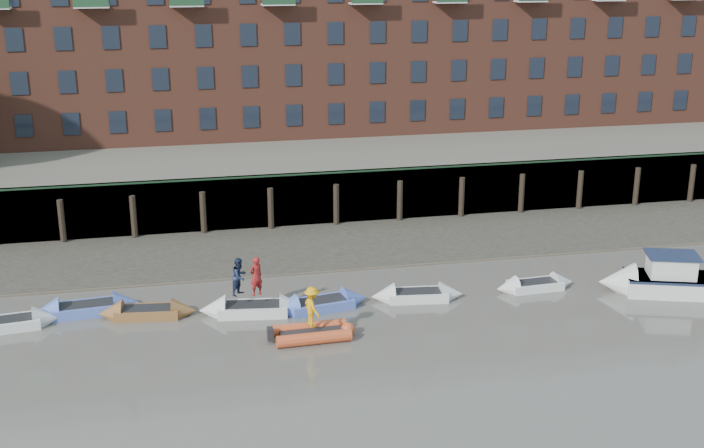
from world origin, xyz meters
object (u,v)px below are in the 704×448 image
object	(u,v)px
rowboat_5	(417,295)
rowboat_6	(535,285)
person_rib_crew	(312,307)
rib_tender	(315,333)
rowboat_1	(87,309)
rowboat_2	(148,312)
motor_launch	(656,280)
rowboat_4	(320,304)
rowboat_0	(6,324)
person_rower_a	(256,276)
rowboat_3	(253,309)
person_rower_b	(240,277)

from	to	relation	value
rowboat_5	rowboat_6	world-z (taller)	rowboat_5
person_rib_crew	rib_tender	bearing A→B (deg)	-120.87
rowboat_1	rowboat_2	xyz separation A→B (m)	(2.77, -0.99, -0.02)
rib_tender	motor_launch	size ratio (longest dim) A/B	0.54
rowboat_4	motor_launch	world-z (taller)	motor_launch
rowboat_0	rowboat_5	xyz separation A→B (m)	(18.96, -0.58, -0.01)
rowboat_0	rowboat_6	bearing A→B (deg)	-8.44
rowboat_2	person_rib_crew	distance (m)	8.16
rowboat_5	person_rower_a	distance (m)	7.96
rowboat_6	rowboat_4	bearing A→B (deg)	178.37
rowboat_4	rowboat_6	size ratio (longest dim) A/B	1.17
motor_launch	rowboat_2	bearing A→B (deg)	13.46
rowboat_1	person_rib_crew	bearing A→B (deg)	-31.78
rowboat_3	rib_tender	distance (m)	3.99
rowboat_3	person_rower_b	size ratio (longest dim) A/B	2.87
person_rower_a	person_rib_crew	xyz separation A→B (m)	(2.08, -3.11, -0.42)
rowboat_2	person_rower_b	bearing A→B (deg)	-1.04
rowboat_1	rowboat_5	bearing A→B (deg)	-11.28
rowboat_3	rib_tender	size ratio (longest dim) A/B	1.43
rowboat_5	person_rower_a	bearing A→B (deg)	-171.88
rowboat_2	person_rower_a	xyz separation A→B (m)	(4.98, -0.78, 1.67)
rowboat_0	person_rower_a	world-z (taller)	person_rower_a
rowboat_2	person_rower_a	bearing A→B (deg)	-2.29
rowboat_0	rowboat_6	size ratio (longest dim) A/B	1.13
rowboat_5	person_rower_a	size ratio (longest dim) A/B	2.48
rowboat_1	person_rower_a	size ratio (longest dim) A/B	2.67
rowboat_5	rib_tender	xyz separation A→B (m)	(-5.60, -3.30, 0.04)
person_rower_a	rowboat_1	bearing A→B (deg)	-40.62
rowboat_0	rowboat_3	xyz separation A→B (m)	(10.99, -0.66, 0.02)
rib_tender	rowboat_5	bearing A→B (deg)	28.61
person_rower_b	rowboat_1	bearing A→B (deg)	118.07
person_rib_crew	rowboat_4	bearing A→B (deg)	-33.22
person_rib_crew	rowboat_1	bearing A→B (deg)	46.62
rib_tender	person_rib_crew	bearing A→B (deg)	164.20
person_rower_b	rowboat_2	bearing A→B (deg)	122.98
rowboat_4	motor_launch	bearing A→B (deg)	-15.15
rowboat_2	rowboat_4	distance (m)	8.01
rowboat_4	rib_tender	world-z (taller)	rowboat_4
rowboat_1	person_rower_a	bearing A→B (deg)	-18.22
rib_tender	person_rib_crew	size ratio (longest dim) A/B	1.98
rowboat_3	person_rower_a	distance (m)	1.66
rowboat_4	motor_launch	size ratio (longest dim) A/B	0.73
rowboat_5	rowboat_6	xyz separation A→B (m)	(6.13, 0.07, -0.02)
person_rower_a	person_rower_b	world-z (taller)	person_rower_a
rowboat_5	person_rib_crew	xyz separation A→B (m)	(-5.70, -3.27, 1.25)
rib_tender	person_rib_crew	xyz separation A→B (m)	(-0.10, 0.02, 1.22)
person_rower_b	rowboat_4	bearing A→B (deg)	-52.75
rowboat_3	person_rower_a	world-z (taller)	person_rower_a
rowboat_6	rib_tender	distance (m)	12.20
rowboat_5	person_rib_crew	distance (m)	6.69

